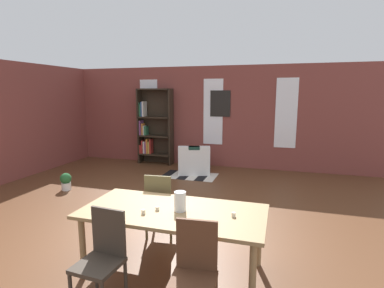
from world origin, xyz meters
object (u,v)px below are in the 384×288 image
dining_chair_near_left (103,255)px  dining_chair_far_left (160,203)px  dining_table (173,216)px  bookshelf_tall (153,127)px  armchair_white (194,162)px  vase_on_table (180,201)px  dining_chair_near_right (194,272)px  potted_plant_by_shelf (66,181)px

dining_chair_near_left → dining_chair_far_left: bearing=89.9°
dining_chair_far_left → dining_table: bearing=-57.3°
dining_table → dining_chair_far_left: bearing=122.7°
bookshelf_tall → armchair_white: size_ratio=2.18×
vase_on_table → bookshelf_tall: (-2.56, 4.97, 0.21)m
dining_table → vase_on_table: 0.20m
dining_chair_near_right → dining_chair_far_left: bearing=122.7°
dining_chair_far_left → armchair_white: (-0.55, 3.55, -0.23)m
dining_table → dining_chair_near_right: dining_chair_near_right is taller
armchair_white → potted_plant_by_shelf: size_ratio=2.71×
vase_on_table → dining_chair_near_left: size_ratio=0.24×
dining_table → dining_chair_near_right: 0.87m
dining_table → armchair_white: 4.41m
armchair_white → dining_chair_far_left: bearing=-81.2°
dining_table → vase_on_table: size_ratio=9.36×
bookshelf_tall → vase_on_table: bearing=-62.7°
dining_chair_near_right → armchair_white: dining_chair_near_right is taller
dining_chair_near_left → vase_on_table: bearing=52.7°
dining_chair_far_left → potted_plant_by_shelf: (-2.79, 1.39, -0.32)m
dining_chair_near_right → dining_chair_near_left: size_ratio=1.00×
dining_chair_near_right → armchair_white: 5.22m
vase_on_table → dining_chair_near_left: 0.97m
dining_chair_far_left → bookshelf_tall: 4.74m
bookshelf_tall → dining_chair_far_left: bearing=-64.6°
bookshelf_tall → dining_chair_near_right: bearing=-62.7°
bookshelf_tall → potted_plant_by_shelf: size_ratio=5.90×
dining_chair_near_left → bookshelf_tall: bookshelf_tall is taller
dining_table → armchair_white: (-1.01, 4.28, -0.40)m
armchair_white → vase_on_table: bearing=-75.6°
dining_chair_far_left → armchair_white: dining_chair_far_left is taller
potted_plant_by_shelf → dining_chair_near_right: bearing=-37.3°
vase_on_table → dining_chair_far_left: 0.97m
dining_table → armchair_white: same height
vase_on_table → dining_chair_far_left: (-0.55, 0.72, -0.35)m
dining_chair_near_left → bookshelf_tall: bearing=109.5°
armchair_white → bookshelf_tall: bearing=154.6°
vase_on_table → bookshelf_tall: 5.60m
dining_chair_near_right → dining_chair_near_left: 0.93m
vase_on_table → potted_plant_by_shelf: 4.00m
dining_table → dining_chair_near_right: (0.46, -0.72, -0.16)m
vase_on_table → dining_chair_near_left: vase_on_table is taller
vase_on_table → bookshelf_tall: bookshelf_tall is taller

